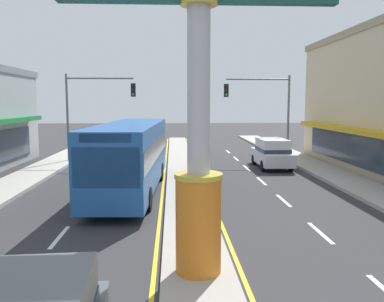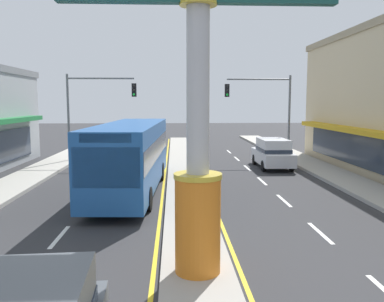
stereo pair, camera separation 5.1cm
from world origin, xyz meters
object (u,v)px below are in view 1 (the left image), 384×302
object	(u,v)px
district_sign	(199,98)
bus_far_right_lane	(131,153)
suv_near_left_lane	(272,153)
traffic_light_left_side	(92,102)
traffic_light_right_side	(265,102)

from	to	relation	value
district_sign	bus_far_right_lane	distance (m)	10.31
district_sign	suv_near_left_lane	bearing A→B (deg)	70.35
district_sign	traffic_light_left_side	distance (m)	20.29
traffic_light_left_side	suv_near_left_lane	xyz separation A→B (m)	(12.01, -2.91, -3.26)
district_sign	bus_far_right_lane	size ratio (longest dim) A/B	0.70
traffic_light_right_side	traffic_light_left_side	bearing A→B (deg)	-177.06
traffic_light_left_side	bus_far_right_lane	size ratio (longest dim) A/B	0.55
district_sign	traffic_light_right_side	size ratio (longest dim) A/B	1.28
bus_far_right_lane	district_sign	bearing A→B (deg)	-75.15
traffic_light_right_side	suv_near_left_lane	distance (m)	4.83
traffic_light_left_side	suv_near_left_lane	distance (m)	12.78
district_sign	suv_near_left_lane	xyz separation A→B (m)	(5.86, 16.42, -3.37)
district_sign	traffic_light_left_side	world-z (taller)	district_sign
bus_far_right_lane	suv_near_left_lane	bearing A→B (deg)	38.71
traffic_light_left_side	suv_near_left_lane	world-z (taller)	traffic_light_left_side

